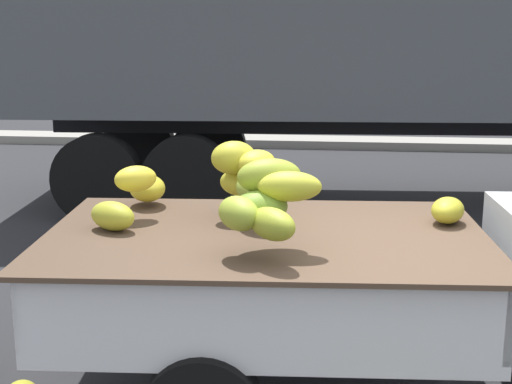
% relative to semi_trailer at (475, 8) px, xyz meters
% --- Properties ---
extents(curb_strip, '(80.00, 0.80, 0.16)m').
position_rel_semi_trailer_xyz_m(curb_strip, '(-1.38, 4.52, -2.46)').
color(curb_strip, gray).
rests_on(curb_strip, ground).
extents(semi_trailer, '(12.12, 3.24, 3.95)m').
position_rel_semi_trailer_xyz_m(semi_trailer, '(0.00, 0.00, 0.00)').
color(semi_trailer, '#4C5156').
rests_on(semi_trailer, ground).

